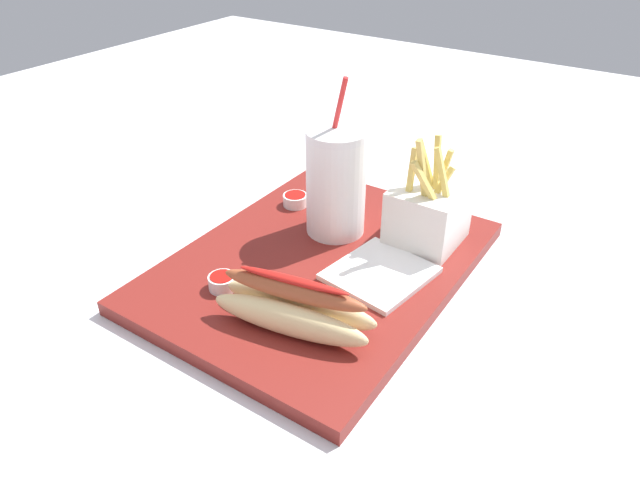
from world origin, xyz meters
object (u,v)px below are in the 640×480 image
object	(u,v)px
fries_basket	(428,213)
napkin_stack	(380,273)
hot_dog_1	(294,307)
ketchup_cup_2	(295,199)
ketchup_cup_1	(222,281)
soda_cup	(336,182)

from	to	relation	value
fries_basket	napkin_stack	xyz separation A→B (m)	(-0.11, 0.01, -0.04)
hot_dog_1	ketchup_cup_2	distance (m)	0.28
ketchup_cup_2	ketchup_cup_1	bearing A→B (deg)	-167.45
fries_basket	hot_dog_1	distance (m)	0.25
soda_cup	napkin_stack	bearing A→B (deg)	-120.45
hot_dog_1	ketchup_cup_2	bearing A→B (deg)	35.57
fries_basket	napkin_stack	size ratio (longest dim) A/B	1.36
soda_cup	fries_basket	size ratio (longest dim) A/B	1.35
ketchup_cup_1	ketchup_cup_2	distance (m)	0.23
fries_basket	ketchup_cup_1	xyz separation A→B (m)	(-0.24, 0.16, -0.03)
hot_dog_1	ketchup_cup_1	distance (m)	0.12
soda_cup	ketchup_cup_2	world-z (taller)	soda_cup
soda_cup	napkin_stack	xyz separation A→B (m)	(-0.06, -0.11, -0.07)
fries_basket	ketchup_cup_2	size ratio (longest dim) A/B	4.38
hot_dog_1	ketchup_cup_1	world-z (taller)	hot_dog_1
soda_cup	hot_dog_1	xyz separation A→B (m)	(-0.20, -0.07, -0.05)
ketchup_cup_2	fries_basket	bearing A→B (deg)	-85.14
soda_cup	ketchup_cup_2	bearing A→B (deg)	73.11
fries_basket	napkin_stack	bearing A→B (deg)	173.64
hot_dog_1	napkin_stack	size ratio (longest dim) A/B	1.60
hot_dog_1	ketchup_cup_1	size ratio (longest dim) A/B	5.63
soda_cup	hot_dog_1	world-z (taller)	soda_cup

